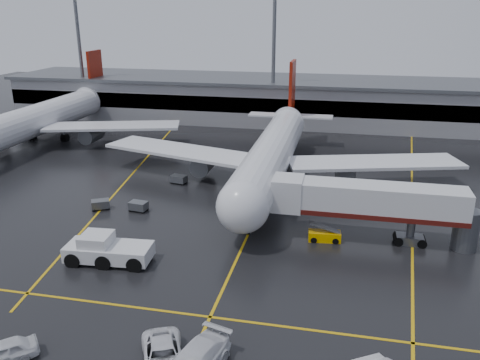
# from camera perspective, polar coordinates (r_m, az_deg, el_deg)

# --- Properties ---
(ground) EXTENTS (220.00, 220.00, 0.00)m
(ground) POSITION_cam_1_polar(r_m,az_deg,el_deg) (57.61, 2.37, -3.25)
(ground) COLOR black
(ground) RESTS_ON ground
(apron_line_centre) EXTENTS (0.25, 90.00, 0.02)m
(apron_line_centre) POSITION_cam_1_polar(r_m,az_deg,el_deg) (57.61, 2.37, -3.24)
(apron_line_centre) COLOR gold
(apron_line_centre) RESTS_ON ground
(apron_line_stop) EXTENTS (60.00, 0.25, 0.02)m
(apron_line_stop) POSITION_cam_1_polar(r_m,az_deg,el_deg) (38.65, -3.48, -15.54)
(apron_line_stop) COLOR gold
(apron_line_stop) RESTS_ON ground
(apron_line_left) EXTENTS (9.99, 69.35, 0.02)m
(apron_line_left) POSITION_cam_1_polar(r_m,az_deg,el_deg) (72.28, -12.03, 1.08)
(apron_line_left) COLOR gold
(apron_line_left) RESTS_ON ground
(apron_line_right) EXTENTS (7.57, 69.64, 0.02)m
(apron_line_right) POSITION_cam_1_polar(r_m,az_deg,el_deg) (66.88, 19.28, -1.10)
(apron_line_right) COLOR gold
(apron_line_right) RESTS_ON ground
(terminal) EXTENTS (122.00, 19.00, 8.60)m
(terminal) POSITION_cam_1_polar(r_m,az_deg,el_deg) (102.35, 7.09, 9.15)
(terminal) COLOR gray
(terminal) RESTS_ON ground
(light_mast_left) EXTENTS (3.00, 1.20, 25.45)m
(light_mast_left) POSITION_cam_1_polar(r_m,az_deg,el_deg) (109.03, -18.07, 14.38)
(light_mast_left) COLOR #595B60
(light_mast_left) RESTS_ON ground
(light_mast_mid) EXTENTS (3.00, 1.20, 25.45)m
(light_mast_mid) POSITION_cam_1_polar(r_m,az_deg,el_deg) (95.79, 3.92, 14.69)
(light_mast_mid) COLOR #595B60
(light_mast_mid) RESTS_ON ground
(main_airliner) EXTENTS (48.80, 45.60, 14.10)m
(main_airliner) POSITION_cam_1_polar(r_m,az_deg,el_deg) (65.29, 3.89, 3.36)
(main_airliner) COLOR silver
(main_airliner) RESTS_ON ground
(second_airliner) EXTENTS (48.80, 45.60, 14.10)m
(second_airliner) POSITION_cam_1_polar(r_m,az_deg,el_deg) (91.71, -21.99, 6.65)
(second_airliner) COLOR silver
(second_airliner) RESTS_ON ground
(jet_bridge) EXTENTS (19.90, 3.40, 6.05)m
(jet_bridge) POSITION_cam_1_polar(r_m,az_deg,el_deg) (49.98, 14.76, -2.66)
(jet_bridge) COLOR silver
(jet_bridge) RESTS_ON ground
(pushback_tractor) EXTENTS (7.99, 3.86, 2.78)m
(pushback_tractor) POSITION_cam_1_polar(r_m,az_deg,el_deg) (47.10, -15.18, -7.87)
(pushback_tractor) COLOR silver
(pushback_tractor) RESTS_ON ground
(belt_loader) EXTENTS (3.30, 1.76, 2.02)m
(belt_loader) POSITION_cam_1_polar(r_m,az_deg,el_deg) (50.31, 9.75, -6.40)
(belt_loader) COLOR #EAA700
(belt_loader) RESTS_ON ground
(service_van_a) EXTENTS (4.71, 6.21, 1.57)m
(service_van_a) POSITION_cam_1_polar(r_m,az_deg,el_deg) (34.13, -8.90, -19.55)
(service_van_a) COLOR silver
(service_van_a) RESTS_ON ground
(service_van_d) EXTENTS (4.55, 4.39, 1.54)m
(service_van_d) POSITION_cam_1_polar(r_m,az_deg,el_deg) (37.48, -25.87, -17.55)
(service_van_d) COLOR silver
(service_van_d) RESTS_ON ground
(baggage_cart_a) EXTENTS (2.15, 1.54, 1.12)m
(baggage_cart_a) POSITION_cam_1_polar(r_m,az_deg,el_deg) (57.73, -11.68, -2.94)
(baggage_cart_a) COLOR #595B60
(baggage_cart_a) RESTS_ON ground
(baggage_cart_b) EXTENTS (2.38, 2.10, 1.12)m
(baggage_cart_b) POSITION_cam_1_polar(r_m,az_deg,el_deg) (59.25, -15.84, -2.70)
(baggage_cart_b) COLOR #595B60
(baggage_cart_b) RESTS_ON ground
(baggage_cart_c) EXTENTS (2.20, 1.65, 1.12)m
(baggage_cart_c) POSITION_cam_1_polar(r_m,az_deg,el_deg) (65.87, -7.10, 0.13)
(baggage_cart_c) COLOR #595B60
(baggage_cart_c) RESTS_ON ground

